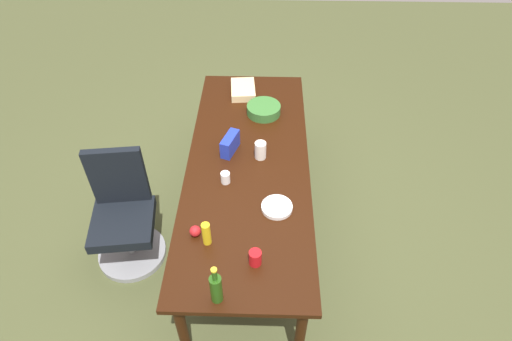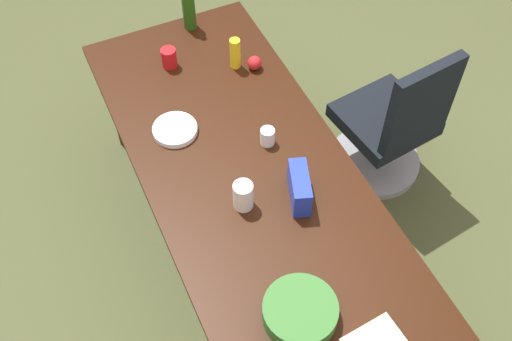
% 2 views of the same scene
% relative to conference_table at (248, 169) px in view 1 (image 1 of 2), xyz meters
% --- Properties ---
extents(ground_plane, '(10.00, 10.00, 0.00)m').
position_rel_conference_table_xyz_m(ground_plane, '(0.00, 0.00, -0.70)').
color(ground_plane, '#464C2B').
extents(conference_table, '(2.53, 0.95, 0.77)m').
position_rel_conference_table_xyz_m(conference_table, '(0.00, 0.00, 0.00)').
color(conference_table, black).
rests_on(conference_table, ground).
extents(office_chair, '(0.56, 0.56, 0.99)m').
position_rel_conference_table_xyz_m(office_chair, '(0.29, -0.98, -0.32)').
color(office_chair, gray).
rests_on(office_chair, ground).
extents(mustard_bottle, '(0.06, 0.06, 0.18)m').
position_rel_conference_table_xyz_m(mustard_bottle, '(0.77, -0.23, 0.16)').
color(mustard_bottle, yellow).
rests_on(mustard_bottle, conference_table).
extents(red_solo_cup, '(0.10, 0.10, 0.11)m').
position_rel_conference_table_xyz_m(red_solo_cup, '(0.92, 0.08, 0.12)').
color(red_solo_cup, red).
rests_on(red_solo_cup, conference_table).
extents(chip_bag_blue, '(0.23, 0.15, 0.15)m').
position_rel_conference_table_xyz_m(chip_bag_blue, '(-0.14, -0.15, 0.14)').
color(chip_bag_blue, '#2036B7').
rests_on(chip_bag_blue, conference_table).
extents(sheet_cake, '(0.34, 0.25, 0.07)m').
position_rel_conference_table_xyz_m(sheet_cake, '(-0.97, -0.09, 0.10)').
color(sheet_cake, beige).
rests_on(sheet_cake, conference_table).
extents(wine_bottle, '(0.07, 0.07, 0.31)m').
position_rel_conference_table_xyz_m(wine_bottle, '(1.17, -0.13, 0.19)').
color(wine_bottle, '#224E12').
rests_on(wine_bottle, conference_table).
extents(salad_bowl, '(0.37, 0.37, 0.08)m').
position_rel_conference_table_xyz_m(salad_bowl, '(-0.65, 0.11, 0.11)').
color(salad_bowl, '#366E2E').
rests_on(salad_bowl, conference_table).
extents(paper_cup, '(0.07, 0.07, 0.09)m').
position_rel_conference_table_xyz_m(paper_cup, '(0.21, -0.16, 0.11)').
color(paper_cup, white).
rests_on(paper_cup, conference_table).
extents(paper_plate_stack, '(0.24, 0.24, 0.03)m').
position_rel_conference_table_xyz_m(paper_plate_stack, '(0.46, 0.22, 0.08)').
color(paper_plate_stack, white).
rests_on(paper_plate_stack, conference_table).
extents(apple_red, '(0.09, 0.09, 0.08)m').
position_rel_conference_table_xyz_m(apple_red, '(0.71, -0.32, 0.11)').
color(apple_red, red).
rests_on(apple_red, conference_table).
extents(mayo_jar, '(0.09, 0.09, 0.14)m').
position_rel_conference_table_xyz_m(mayo_jar, '(-0.07, 0.10, 0.14)').
color(mayo_jar, white).
rests_on(mayo_jar, conference_table).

